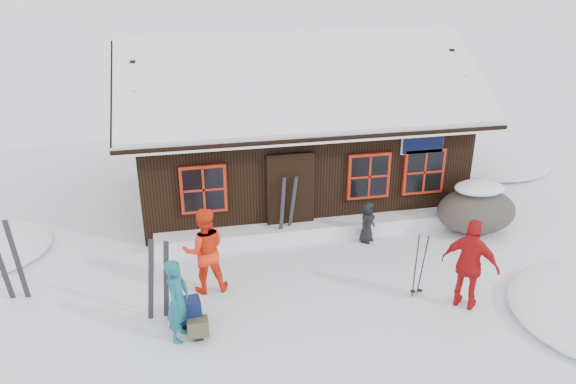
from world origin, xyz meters
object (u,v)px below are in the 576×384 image
backpack_olive (198,330)px  skier_crouched (367,222)px  ski_pair_left (159,281)px  boulder (476,209)px  ski_poles (419,266)px  skier_orange_left (205,250)px  backpack_blue (187,313)px  skier_orange_right (470,265)px  skier_teal (178,300)px

backpack_olive → skier_crouched: bearing=33.8°
ski_pair_left → boulder: bearing=26.4°
boulder → ski_poles: bearing=-137.4°
skier_orange_left → boulder: 6.67m
boulder → backpack_blue: boulder is taller
ski_poles → backpack_olive: bearing=-174.2°
backpack_olive → backpack_blue: bearing=109.4°
skier_orange_right → backpack_blue: size_ratio=2.80×
backpack_blue → skier_teal: bearing=-110.0°
boulder → ski_poles: ski_poles is taller
skier_orange_right → skier_crouched: 3.05m
skier_orange_left → ski_poles: (4.06, -1.03, -0.25)m
skier_teal → backpack_blue: size_ratio=2.39×
skier_teal → skier_crouched: bearing=-35.7°
ski_poles → backpack_olive: ski_poles is taller
skier_crouched → ski_pair_left: bearing=161.5°
skier_crouched → backpack_blue: bearing=166.3°
skier_orange_left → skier_crouched: bearing=-163.3°
skier_teal → skier_crouched: (4.37, 2.71, -0.28)m
skier_crouched → backpack_olive: bearing=172.0°
skier_teal → ski_poles: 4.64m
backpack_blue → backpack_olive: 0.50m
skier_orange_left → ski_poles: 4.19m
boulder → ski_pair_left: ski_pair_left is taller
skier_orange_left → backpack_blue: skier_orange_left is taller
skier_teal → boulder: bearing=-46.7°
boulder → skier_crouched: bearing=179.7°
skier_orange_right → ski_poles: 0.97m
skier_orange_right → backpack_blue: 5.31m
boulder → ski_pair_left: (-7.43, -2.02, 0.22)m
boulder → backpack_olive: size_ratio=3.94×
skier_teal → backpack_olive: size_ratio=3.19×
skier_teal → boulder: 7.60m
ski_pair_left → skier_orange_right: bearing=3.0°
ski_poles → backpack_olive: size_ratio=2.80×
backpack_blue → boulder: bearing=15.2°
skier_orange_left → skier_teal: bearing=67.0°
skier_teal → skier_crouched: 5.15m
skier_teal → skier_orange_right: skier_orange_right is taller
skier_orange_left → ski_pair_left: 1.18m
skier_teal → skier_orange_right: bearing=-69.0°
skier_orange_right → backpack_blue: bearing=37.3°
skier_teal → skier_orange_right: (5.37, -0.14, 0.13)m
skier_orange_left → skier_crouched: size_ratio=1.78×
skier_crouched → backpack_olive: skier_crouched is taller
skier_orange_right → ski_pair_left: skier_orange_right is taller
skier_orange_right → boulder: (1.74, 2.84, -0.34)m
skier_orange_right → skier_crouched: size_ratio=1.83×
ski_pair_left → ski_poles: size_ratio=1.23×
skier_orange_right → ski_poles: size_ratio=1.34×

